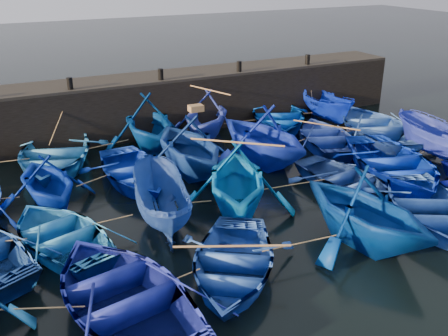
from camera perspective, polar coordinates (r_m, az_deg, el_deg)
name	(u,v)px	position (r m, az deg, el deg)	size (l,w,h in m)	color
ground	(269,224)	(15.77, 5.22, -6.39)	(120.00, 120.00, 0.00)	black
quay_wall	(156,104)	(24.20, -7.78, 7.22)	(26.00, 2.50, 2.50)	black
quay_top	(154,77)	(23.89, -7.95, 10.25)	(26.00, 2.50, 0.12)	black
bollard_1	(70,83)	(22.03, -17.20, 9.22)	(0.24, 0.24, 0.50)	black
bollard_2	(161,74)	(22.99, -7.25, 10.58)	(0.24, 0.24, 0.50)	black
bollard_3	(239,66)	(24.57, 1.74, 11.54)	(0.24, 0.24, 0.50)	black
bollard_4	(308,59)	(26.66, 9.52, 12.14)	(0.24, 0.24, 0.50)	black
boat_1	(54,154)	(20.70, -18.89, 1.55)	(4.12, 5.76, 1.19)	#2162A1
boat_2	(148,122)	(21.68, -8.69, 5.24)	(4.00, 4.64, 2.44)	navy
boat_3	(206,114)	(22.84, -2.02, 6.16)	(3.70, 4.29, 2.26)	blue
boat_4	(278,116)	(24.61, 6.14, 5.88)	(3.84, 5.37, 1.11)	#003192
boat_5	(327,106)	(25.94, 11.69, 6.91)	(1.50, 3.97, 1.54)	#041CB4
boat_7	(47,180)	(17.35, -19.60, -1.30)	(3.19, 3.70, 1.94)	#042395
boat_8	(134,171)	(18.53, -10.21, -0.36)	(3.40, 4.75, 0.99)	#0B2CB3
boat_9	(189,144)	(18.86, -3.98, 2.79)	(4.03, 4.67, 2.46)	navy
boat_10	(263,134)	(19.76, 4.46, 3.88)	(4.19, 4.86, 2.56)	#0D23AA
boat_11	(325,136)	(22.38, 11.50, 3.59)	(3.28, 4.58, 0.95)	#233EA4
boat_12	(376,126)	(23.87, 16.98, 4.58)	(4.15, 5.81, 1.20)	blue
boat_14	(61,234)	(14.99, -18.14, -7.18)	(3.18, 4.44, 0.92)	blue
boat_15	(160,201)	(15.43, -7.29, -3.77)	(1.58, 4.20, 1.62)	navy
boat_16	(236,178)	(16.01, 1.43, -1.11)	(3.86, 4.47, 2.35)	blue
boat_17	(345,178)	(18.34, 13.61, -1.13)	(2.94, 4.12, 0.85)	navy
boat_18	(393,163)	(19.70, 18.74, 0.50)	(4.09, 5.71, 1.19)	#0424C3
boat_19	(441,141)	(22.06, 23.58, 2.84)	(1.66, 4.40, 1.70)	#1E2E99
boat_21	(124,295)	(12.00, -11.31, -14.00)	(3.93, 5.49, 1.14)	navy
boat_22	(232,263)	(13.03, 0.91, -10.77)	(3.21, 4.49, 0.93)	#1A4092
boat_23	(366,208)	(14.66, 15.93, -4.42)	(3.87, 4.49, 2.36)	navy
boat_24	(427,206)	(16.93, 22.21, -4.03)	(3.52, 4.92, 1.02)	#2049A5
wooden_crate	(196,108)	(18.55, -3.23, 6.84)	(0.52, 0.37, 0.23)	brown
mooring_ropes	(199,148)	(19.41, -2.83, 2.32)	(17.49, 11.76, 2.10)	tan
loose_oars	(253,139)	(18.08, 3.38, 3.34)	(10.46, 12.39, 1.48)	#99724C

